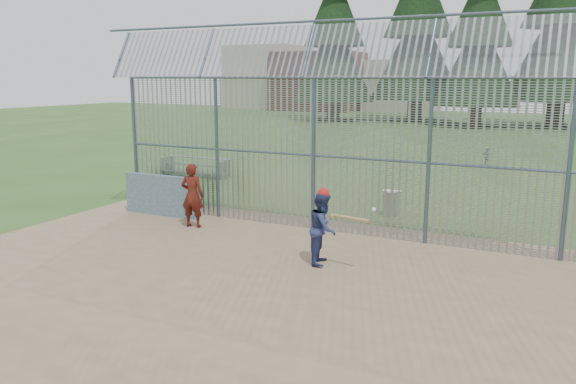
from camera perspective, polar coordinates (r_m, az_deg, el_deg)
The scene contains 11 objects.
ground at distance 12.12m, azimuth -4.23°, elevation -7.75°, with size 120.00×120.00×0.00m, color #2D511E.
dirt_infield at distance 11.72m, azimuth -5.48°, elevation -8.41°, with size 14.00×10.00×0.02m, color #756047.
dugout_wall at distance 16.82m, azimuth -12.80°, elevation -0.32°, with size 2.50×0.12×1.20m, color #38566B.
batter at distance 12.16m, azimuth 3.58°, elevation -3.70°, with size 0.76×0.60×1.57m, color navy.
onlooker at distance 15.30m, azimuth -9.69°, elevation -0.33°, with size 0.64×0.42×1.74m, color maroon.
bg_kid_seated at distance 27.24m, azimuth 19.60°, elevation 3.37°, with size 0.50×0.21×0.86m, color gray.
batting_gear at distance 11.90m, azimuth 4.32°, elevation -0.73°, with size 1.39×0.47×0.60m.
trash_can at distance 16.80m, azimuth 10.49°, elevation -1.08°, with size 0.56×0.56×0.82m.
bleacher at distance 23.51m, azimuth -9.42°, elevation 2.63°, with size 3.00×0.95×0.72m.
backstop_fence at distance 13.97m, azimuth 9.33°, elevation 4.66°, with size 20.09×0.81×5.30m.
distant_buildings at distance 72.40m, azimuth 2.69°, elevation 11.26°, with size 26.50×10.50×8.00m.
Camera 1 is at (5.84, -9.84, 4.01)m, focal length 35.00 mm.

